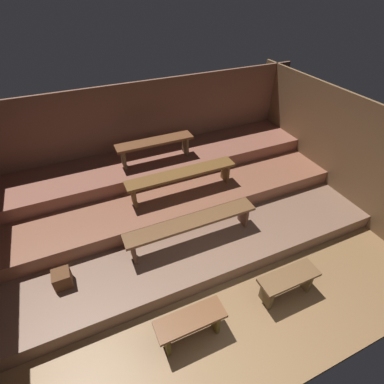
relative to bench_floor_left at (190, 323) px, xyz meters
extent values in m
cube|color=olive|center=(0.79, 1.64, -0.38)|extent=(7.19, 5.49, 0.08)
cube|color=brown|center=(0.79, 4.02, 0.77)|extent=(7.19, 0.06, 2.22)
cube|color=brown|center=(4.01, 1.64, 0.77)|extent=(0.06, 5.49, 2.22)
cube|color=#7E5C48|center=(0.79, 2.27, -0.20)|extent=(6.39, 3.44, 0.27)
cube|color=brown|center=(0.79, 2.87, 0.07)|extent=(6.39, 2.24, 0.27)
cube|color=#905543|center=(0.79, 3.39, 0.34)|extent=(6.39, 1.21, 0.27)
cube|color=brown|center=(0.00, 0.00, 0.09)|extent=(0.94, 0.33, 0.05)
cube|color=brown|center=(-0.36, 0.00, -0.13)|extent=(0.05, 0.26, 0.40)
cube|color=brown|center=(0.36, 0.00, -0.13)|extent=(0.05, 0.26, 0.40)
cube|color=brown|center=(1.58, 0.00, 0.09)|extent=(0.94, 0.33, 0.05)
cube|color=brown|center=(1.23, 0.00, -0.13)|extent=(0.05, 0.26, 0.40)
cube|color=brown|center=(1.94, 0.00, -0.13)|extent=(0.05, 0.26, 0.40)
cube|color=brown|center=(0.64, 1.39, 0.36)|extent=(2.28, 0.33, 0.05)
cube|color=brown|center=(-0.38, 1.39, 0.14)|extent=(0.05, 0.26, 0.40)
cube|color=brown|center=(1.66, 1.39, 0.14)|extent=(0.05, 0.26, 0.40)
cube|color=brown|center=(0.88, 2.39, 0.63)|extent=(2.13, 0.33, 0.05)
cube|color=brown|center=(-0.07, 2.39, 0.41)|extent=(0.05, 0.26, 0.40)
cube|color=brown|center=(1.82, 2.39, 0.41)|extent=(0.05, 0.26, 0.40)
cube|color=brown|center=(0.67, 3.28, 0.90)|extent=(1.57, 0.33, 0.05)
cube|color=brown|center=(0.01, 3.28, 0.68)|extent=(0.05, 0.26, 0.40)
cube|color=brown|center=(1.34, 3.28, 0.68)|extent=(0.05, 0.26, 0.40)
cube|color=brown|center=(-1.46, 1.36, 0.06)|extent=(0.25, 0.25, 0.25)
camera|label=1|loc=(-0.78, -1.80, 3.71)|focal=27.37mm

